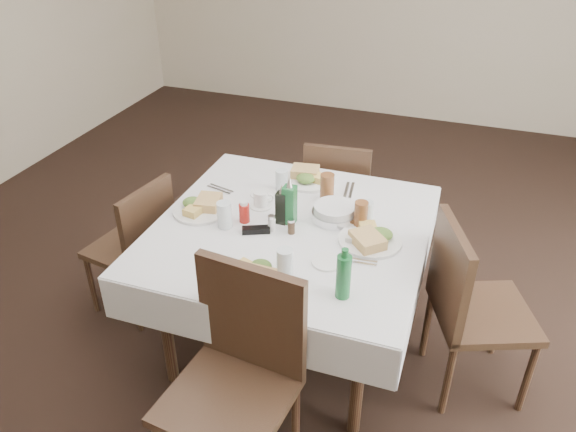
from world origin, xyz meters
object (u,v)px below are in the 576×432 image
Objects in this scene: water_n at (282,181)px; oil_cruet_dark at (282,206)px; green_bottle at (343,276)px; chair_south at (239,368)px; water_s at (285,263)px; water_e at (366,212)px; ketchup_bottle at (244,212)px; bread_basket at (334,213)px; chair_east at (467,301)px; oil_cruet_green at (289,203)px; chair_north at (338,194)px; dining_table at (291,239)px; chair_west at (138,241)px; water_w at (224,215)px; coffee_mug at (261,200)px.

water_n is 0.58× the size of oil_cruet_dark.
green_bottle is (0.44, -0.46, 0.01)m from oil_cruet_dark.
water_s is (0.05, 0.41, 0.26)m from chair_south.
green_bottle reaches higher than water_s.
ketchup_bottle is at bearing -161.50° from water_e.
water_s reaches higher than bread_basket.
chair_east reaches higher than water_s.
oil_cruet_green is 1.09× the size of green_bottle.
ketchup_bottle is at bearing -106.31° from chair_north.
bread_basket is at bearing -173.73° from water_e.
ketchup_bottle is (-0.42, -0.18, 0.02)m from bread_basket.
chair_west is at bearing -177.54° from dining_table.
chair_east is (0.84, 0.78, -0.03)m from chair_south.
chair_south reaches higher than water_w.
chair_west is at bearing -179.57° from ketchup_bottle.
ketchup_bottle is (-0.18, -0.06, -0.04)m from oil_cruet_dark.
dining_table is at bearing 8.11° from ketchup_bottle.
ketchup_bottle is at bearing -162.92° from oil_cruet_dark.
oil_cruet_dark is at bearing -69.87° from water_n.
ketchup_bottle is (-0.29, 0.76, 0.24)m from chair_south.
chair_east reaches higher than water_n.
oil_cruet_green is at bearing 130.50° from green_bottle.
bread_basket is at bearing 108.81° from green_bottle.
chair_east is at bearing -17.81° from water_n.
water_s is (0.08, -1.24, 0.33)m from chair_north.
water_w reaches higher than ketchup_bottle.
water_n is (-0.17, 0.33, 0.14)m from dining_table.
water_s is 0.98× the size of water_w.
chair_east is 7.85× the size of water_e.
water_n is at bearing 111.22° from water_s.
chair_north is 3.65× the size of green_bottle.
water_n is at bearing 161.95° from water_e.
water_e reaches higher than bread_basket.
chair_west is at bearing -170.48° from bread_basket.
water_e is (0.32, -0.69, 0.32)m from chair_north.
chair_east is 8.12× the size of ketchup_bottle.
bread_basket is 0.46m from ketchup_bottle.
oil_cruet_green is (0.89, 0.07, 0.38)m from chair_west.
chair_south is at bearing -106.96° from water_e.
water_n is 0.37m from ketchup_bottle.
chair_north is 0.87× the size of chair_south.
chair_south is at bearing -73.73° from coffee_mug.
green_bottle is at bearing -48.66° from dining_table.
chair_south is at bearing -78.64° from water_n.
water_w reaches higher than chair_west.
coffee_mug is at bearing -177.13° from water_e.
bread_basket is (-0.16, -0.02, -0.02)m from water_e.
chair_east is 1.00m from oil_cruet_dark.
bread_basket is 1.07× the size of oil_cruet_dark.
water_s is at bearing -86.10° from chair_north.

